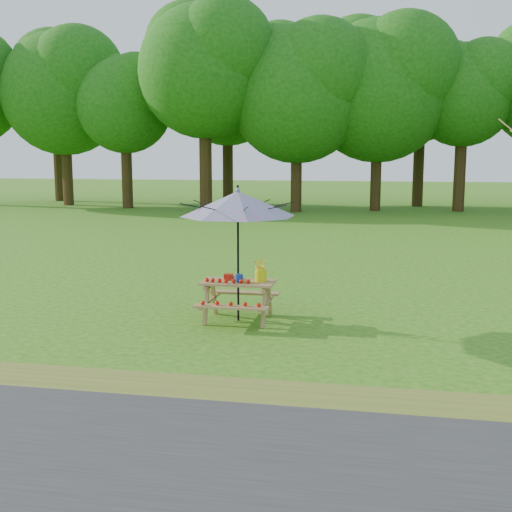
# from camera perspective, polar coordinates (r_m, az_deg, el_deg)

# --- Properties ---
(treeline) EXTENTS (60.00, 12.00, 16.00)m
(treeline) POSITION_cam_1_polar(r_m,az_deg,el_deg) (32.12, 15.09, 18.10)
(treeline) COLOR #10560E
(treeline) RESTS_ON ground
(picnic_table) EXTENTS (1.20, 1.32, 0.67)m
(picnic_table) POSITION_cam_1_polar(r_m,az_deg,el_deg) (10.67, -1.59, -4.06)
(picnic_table) COLOR #9C6D46
(picnic_table) RESTS_ON ground
(patio_umbrella) EXTENTS (2.45, 2.45, 2.25)m
(patio_umbrella) POSITION_cam_1_polar(r_m,az_deg,el_deg) (10.42, -1.62, 4.66)
(patio_umbrella) COLOR black
(patio_umbrella) RESTS_ON ground
(produce_bins) EXTENTS (0.35, 0.37, 0.13)m
(produce_bins) POSITION_cam_1_polar(r_m,az_deg,el_deg) (10.63, -1.89, -1.92)
(produce_bins) COLOR red
(produce_bins) RESTS_ON picnic_table
(tomatoes_row) EXTENTS (0.77, 0.13, 0.07)m
(tomatoes_row) POSITION_cam_1_polar(r_m,az_deg,el_deg) (10.45, -2.61, -2.22)
(tomatoes_row) COLOR red
(tomatoes_row) RESTS_ON picnic_table
(flower_bucket) EXTENTS (0.32, 0.30, 0.42)m
(flower_bucket) POSITION_cam_1_polar(r_m,az_deg,el_deg) (10.55, 0.43, -1.08)
(flower_bucket) COLOR #D9DF0B
(flower_bucket) RESTS_ON picnic_table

